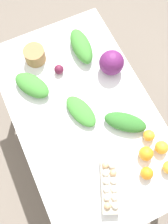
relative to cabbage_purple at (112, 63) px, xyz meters
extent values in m
plane|color=#70665B|center=(-0.21, 0.29, -0.82)|extent=(8.00, 8.00, 0.00)
cube|color=silver|center=(-0.21, 0.29, -0.09)|extent=(1.42, 0.85, 0.03)
cylinder|color=brown|center=(0.44, -0.07, -0.47)|extent=(0.06, 0.06, 0.71)
cylinder|color=brown|center=(0.44, 0.65, -0.47)|extent=(0.06, 0.06, 0.71)
sphere|color=#601E5B|center=(0.00, 0.00, 0.00)|extent=(0.16, 0.16, 0.16)
cube|color=beige|center=(-0.66, 0.35, -0.05)|extent=(0.31, 0.20, 0.06)
sphere|color=white|center=(-0.76, 0.37, -0.01)|extent=(0.04, 0.04, 0.04)
sphere|color=white|center=(-0.72, 0.35, -0.01)|extent=(0.04, 0.04, 0.04)
sphere|color=white|center=(-0.69, 0.34, -0.01)|extent=(0.04, 0.04, 0.04)
sphere|color=white|center=(-0.65, 0.32, -0.01)|extent=(0.04, 0.04, 0.04)
sphere|color=tan|center=(-0.61, 0.30, -0.01)|extent=(0.04, 0.04, 0.04)
sphere|color=white|center=(-0.57, 0.29, -0.01)|extent=(0.04, 0.04, 0.04)
sphere|color=tan|center=(-0.75, 0.41, -0.01)|extent=(0.04, 0.04, 0.04)
sphere|color=white|center=(-0.71, 0.39, -0.01)|extent=(0.04, 0.04, 0.04)
sphere|color=white|center=(-0.67, 0.37, -0.01)|extent=(0.04, 0.04, 0.04)
sphere|color=white|center=(-0.63, 0.36, -0.01)|extent=(0.04, 0.04, 0.04)
sphere|color=white|center=(-0.59, 0.34, -0.01)|extent=(0.04, 0.04, 0.04)
sphere|color=tan|center=(-0.56, 0.32, -0.01)|extent=(0.04, 0.04, 0.04)
cylinder|color=#997047|center=(0.28, 0.42, -0.03)|extent=(0.14, 0.14, 0.10)
ellipsoid|color=#3D8433|center=(0.21, 0.11, -0.03)|extent=(0.29, 0.14, 0.10)
ellipsoid|color=#2D6B28|center=(-0.38, 0.10, -0.04)|extent=(0.25, 0.27, 0.08)
ellipsoid|color=#3D8433|center=(-0.20, 0.31, -0.05)|extent=(0.27, 0.18, 0.06)
ellipsoid|color=#3D8433|center=(0.09, 0.51, -0.04)|extent=(0.28, 0.24, 0.08)
sphere|color=#5B1933|center=(0.12, 0.31, -0.05)|extent=(0.06, 0.06, 0.06)
sphere|color=orange|center=(-0.59, 0.08, -0.04)|extent=(0.08, 0.08, 0.08)
sphere|color=orange|center=(-0.51, 0.01, -0.05)|extent=(0.07, 0.07, 0.07)
sphere|color=orange|center=(-0.69, 0.13, -0.04)|extent=(0.07, 0.07, 0.07)
sphere|color=orange|center=(-0.60, -0.02, -0.04)|extent=(0.08, 0.08, 0.08)
camera|label=1|loc=(-0.69, 0.51, 1.37)|focal=40.00mm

